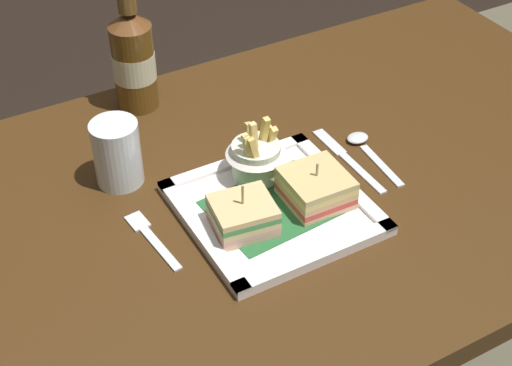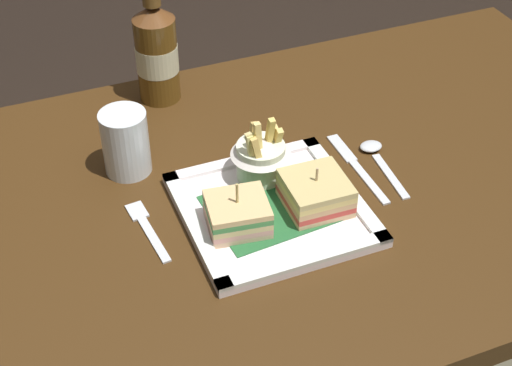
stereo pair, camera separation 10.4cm
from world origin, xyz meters
TOP-DOWN VIEW (x-y plane):
  - dining_table at (0.00, 0.00)m, footprint 1.38×0.72m
  - square_plate at (0.03, -0.05)m, footprint 0.24×0.24m
  - sandwich_half_left at (-0.03, -0.07)m, footprint 0.09×0.08m
  - sandwich_half_right at (0.09, -0.07)m, footprint 0.09×0.09m
  - fries_cup at (0.04, 0.02)m, footprint 0.09×0.09m
  - beer_bottle at (-0.03, 0.29)m, footprint 0.07×0.07m
  - water_glass at (-0.13, 0.12)m, footprint 0.07×0.07m
  - fork at (-0.14, -0.01)m, footprint 0.03×0.13m
  - knife at (0.19, 0.00)m, footprint 0.02×0.18m
  - spoon at (0.23, 0.01)m, footprint 0.04×0.14m

SIDE VIEW (x-z plane):
  - dining_table at x=0.00m, z-range 0.27..1.03m
  - fork at x=-0.14m, z-range 0.76..0.76m
  - knife at x=0.19m, z-range 0.76..0.76m
  - spoon at x=0.23m, z-range 0.76..0.77m
  - square_plate at x=0.03m, z-range 0.76..0.78m
  - sandwich_half_left at x=-0.03m, z-range 0.76..0.83m
  - sandwich_half_right at x=0.09m, z-range 0.76..0.83m
  - water_glass at x=-0.13m, z-range 0.76..0.86m
  - fries_cup at x=0.04m, z-range 0.76..0.86m
  - beer_bottle at x=-0.03m, z-range 0.73..0.98m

